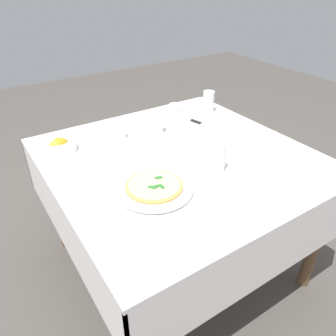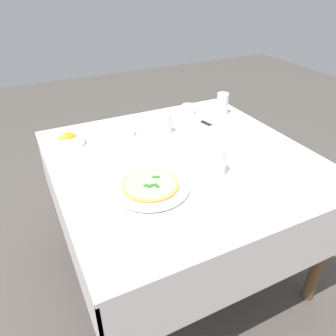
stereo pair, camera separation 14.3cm
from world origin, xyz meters
name	(u,v)px [view 1 (the left image)]	position (x,y,z in m)	size (l,w,h in m)	color
ground_plane	(177,262)	(0.00, 0.00, 0.00)	(8.00, 8.00, 0.00)	#4C4742
dining_table	(179,177)	(0.00, 0.00, 0.61)	(1.19, 1.19, 0.73)	white
pizza_plate	(154,188)	(0.18, -0.25, 0.74)	(0.32, 0.32, 0.02)	white
pizza	(154,185)	(0.18, -0.25, 0.75)	(0.23, 0.23, 0.02)	tan
coffee_cup_center_back	(118,134)	(-0.33, -0.16, 0.76)	(0.13, 0.13, 0.06)	white
coffee_cup_back_corner	(175,109)	(-0.45, 0.28, 0.76)	(0.13, 0.13, 0.06)	white
coffee_cup_near_right	(202,151)	(0.06, 0.09, 0.76)	(0.13, 0.13, 0.06)	white
water_glass_near_left	(156,125)	(-0.28, 0.04, 0.78)	(0.07, 0.07, 0.11)	white
water_glass_far_left	(208,103)	(-0.36, 0.47, 0.79)	(0.07, 0.07, 0.13)	white
water_glass_left_edge	(217,159)	(0.19, 0.06, 0.78)	(0.07, 0.07, 0.12)	white
napkin_folded	(203,127)	(-0.19, 0.29, 0.74)	(0.24, 0.17, 0.02)	white
dinner_knife	(203,124)	(-0.18, 0.29, 0.75)	(0.19, 0.06, 0.01)	silver
citrus_bowl	(60,146)	(-0.36, -0.46, 0.76)	(0.15, 0.15, 0.07)	white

